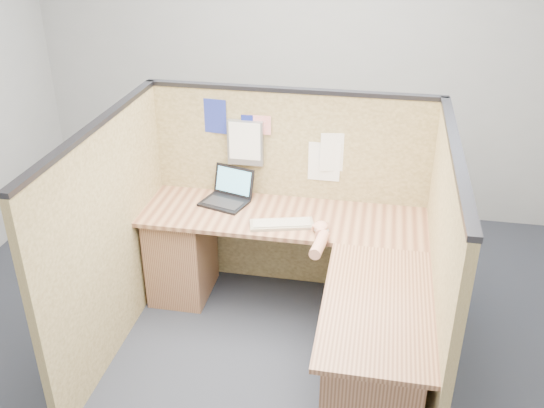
% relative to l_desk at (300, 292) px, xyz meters
% --- Properties ---
extents(floor, '(5.00, 5.00, 0.00)m').
position_rel_l_desk_xyz_m(floor, '(-0.18, -0.29, -0.39)').
color(floor, '#21242F').
rests_on(floor, ground).
extents(wall_back, '(5.00, 0.00, 5.00)m').
position_rel_l_desk_xyz_m(wall_back, '(-0.18, 1.96, 1.01)').
color(wall_back, '#999C9E').
rests_on(wall_back, floor).
extents(cubicle_partitions, '(2.06, 1.83, 1.53)m').
position_rel_l_desk_xyz_m(cubicle_partitions, '(-0.18, 0.14, 0.38)').
color(cubicle_partitions, brown).
rests_on(cubicle_partitions, floor).
extents(l_desk, '(1.95, 1.75, 0.73)m').
position_rel_l_desk_xyz_m(l_desk, '(0.00, 0.00, 0.00)').
color(l_desk, brown).
rests_on(l_desk, floor).
extents(laptop, '(0.36, 0.38, 0.23)m').
position_rel_l_desk_xyz_m(laptop, '(-0.62, 0.54, 0.39)').
color(laptop, black).
rests_on(laptop, l_desk).
extents(keyboard, '(0.44, 0.25, 0.03)m').
position_rel_l_desk_xyz_m(keyboard, '(-0.17, 0.25, 0.35)').
color(keyboard, gray).
rests_on(keyboard, l_desk).
extents(mouse, '(0.12, 0.09, 0.05)m').
position_rel_l_desk_xyz_m(mouse, '(0.10, 0.21, 0.36)').
color(mouse, '#BABABF').
rests_on(mouse, l_desk).
extents(hand_forearm, '(0.11, 0.40, 0.08)m').
position_rel_l_desk_xyz_m(hand_forearm, '(0.11, 0.06, 0.38)').
color(hand_forearm, tan).
rests_on(hand_forearm, l_desk).
extents(blue_poster, '(0.18, 0.02, 0.25)m').
position_rel_l_desk_xyz_m(blue_poster, '(-0.73, 0.68, 0.91)').
color(blue_poster, navy).
rests_on(blue_poster, cubicle_partitions).
extents(american_flag, '(0.21, 0.01, 0.36)m').
position_rel_l_desk_xyz_m(american_flag, '(-0.45, 0.67, 0.86)').
color(american_flag, olive).
rests_on(american_flag, cubicle_partitions).
extents(file_holder, '(0.25, 0.05, 0.32)m').
position_rel_l_desk_xyz_m(file_holder, '(-0.50, 0.66, 0.74)').
color(file_holder, slate).
rests_on(file_holder, cubicle_partitions).
extents(paper_left, '(0.22, 0.00, 0.28)m').
position_rel_l_desk_xyz_m(paper_left, '(0.06, 0.68, 0.63)').
color(paper_left, white).
rests_on(paper_left, cubicle_partitions).
extents(paper_right, '(0.22, 0.04, 0.28)m').
position_rel_l_desk_xyz_m(paper_right, '(0.14, 0.68, 0.71)').
color(paper_right, white).
rests_on(paper_right, cubicle_partitions).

